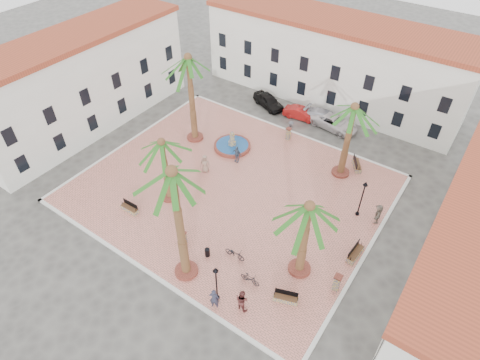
{
  "coord_description": "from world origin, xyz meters",
  "views": [
    {
      "loc": [
        16.02,
        -21.55,
        25.26
      ],
      "look_at": [
        1.0,
        0.0,
        1.6
      ],
      "focal_mm": 30.0,
      "sensor_mm": 36.0,
      "label": 1
    }
  ],
  "objects": [
    {
      "name": "pedestrian_east",
      "position": [
        12.4,
        3.61,
        1.07
      ],
      "size": [
        0.98,
        1.8,
        1.85
      ],
      "primitive_type": "imported",
      "rotation": [
        0.0,
        0.0,
        -1.3
      ],
      "color": "gray",
      "rests_on": "plaza"
    },
    {
      "name": "palm_s",
      "position": [
        2.66,
        -9.36,
        9.03
      ],
      "size": [
        5.67,
        5.67,
        10.29
      ],
      "color": "brown",
      "rests_on": "plaza"
    },
    {
      "name": "kerb_n",
      "position": [
        0.0,
        11.0,
        0.08
      ],
      "size": [
        26.3,
        0.3,
        0.16
      ],
      "primitive_type": "cube",
      "color": "silver",
      "rests_on": "ground"
    },
    {
      "name": "plaza",
      "position": [
        0.0,
        0.0,
        0.07
      ],
      "size": [
        26.0,
        22.0,
        0.15
      ],
      "primitive_type": "cube",
      "color": "#DE8170",
      "rests_on": "ground"
    },
    {
      "name": "lamppost_e",
      "position": [
        10.81,
        3.45,
        2.7
      ],
      "size": [
        0.41,
        0.41,
        3.76
      ],
      "color": "black",
      "rests_on": "plaza"
    },
    {
      "name": "bicycle_a",
      "position": [
        4.84,
        -6.2,
        0.6
      ],
      "size": [
        1.74,
        0.65,
        0.9
      ],
      "primitive_type": "imported",
      "rotation": [
        0.0,
        0.0,
        1.6
      ],
      "color": "black",
      "rests_on": "plaza"
    },
    {
      "name": "bicycle_b",
      "position": [
        7.07,
        -7.45,
        0.62
      ],
      "size": [
        1.58,
        0.48,
        0.94
      ],
      "primitive_type": "imported",
      "rotation": [
        0.0,
        0.0,
        1.6
      ],
      "color": "black",
      "rests_on": "plaza"
    },
    {
      "name": "bench_ne",
      "position": [
        8.28,
        9.28,
        0.43
      ],
      "size": [
        1.49,
        1.91,
        1.0
      ],
      "rotation": [
        0.0,
        0.0,
        2.13
      ],
      "color": "gray",
      "rests_on": "plaza"
    },
    {
      "name": "kerb_e",
      "position": [
        13.0,
        0.0,
        0.08
      ],
      "size": [
        0.3,
        22.3,
        0.16
      ],
      "primitive_type": "cube",
      "color": "silver",
      "rests_on": "ground"
    },
    {
      "name": "fountain",
      "position": [
        -3.44,
        4.99,
        0.41
      ],
      "size": [
        3.75,
        3.75,
        1.94
      ],
      "color": "brown",
      "rests_on": "plaza"
    },
    {
      "name": "litter_bin",
      "position": [
        3.01,
        -7.28,
        0.53
      ],
      "size": [
        0.39,
        0.39,
        0.75
      ],
      "primitive_type": "cylinder",
      "color": "black",
      "rests_on": "plaza"
    },
    {
      "name": "pedestrian_fountain_a",
      "position": [
        -3.37,
        0.48,
        1.08
      ],
      "size": [
        1.08,
        0.95,
        1.85
      ],
      "primitive_type": "imported",
      "rotation": [
        0.0,
        0.0,
        0.49
      ],
      "color": "#997865",
      "rests_on": "plaza"
    },
    {
      "name": "pedestrian_north",
      "position": [
        0.29,
        10.4,
        0.99
      ],
      "size": [
        0.64,
        1.09,
        1.67
      ],
      "primitive_type": "imported",
      "rotation": [
        0.0,
        0.0,
        1.55
      ],
      "color": "#4B4C51",
      "rests_on": "plaza"
    },
    {
      "name": "lamppost_s",
      "position": [
        5.89,
        -9.81,
        2.57
      ],
      "size": [
        0.39,
        0.39,
        3.57
      ],
      "color": "black",
      "rests_on": "plaza"
    },
    {
      "name": "building_west",
      "position": [
        -19.0,
        0.0,
        5.02
      ],
      "size": [
        6.4,
        24.4,
        10.0
      ],
      "rotation": [
        0.0,
        0.0,
        1.57
      ],
      "color": "white",
      "rests_on": "ground"
    },
    {
      "name": "car_black",
      "position": [
        -4.72,
        14.06,
        0.75
      ],
      "size": [
        4.77,
        3.3,
        1.51
      ],
      "primitive_type": "imported",
      "rotation": [
        0.0,
        0.0,
        1.19
      ],
      "color": "black",
      "rests_on": "ground"
    },
    {
      "name": "car_red",
      "position": [
        -0.38,
        14.01,
        0.66
      ],
      "size": [
        4.14,
        1.92,
        1.32
      ],
      "primitive_type": "imported",
      "rotation": [
        0.0,
        0.0,
        1.71
      ],
      "color": "#A41513",
      "rests_on": "ground"
    },
    {
      "name": "kerb_s",
      "position": [
        0.0,
        -11.0,
        0.08
      ],
      "size": [
        26.3,
        0.3,
        0.16
      ],
      "primitive_type": "cube",
      "color": "silver",
      "rests_on": "ground"
    },
    {
      "name": "bench_s",
      "position": [
        -5.44,
        -7.35,
        0.41
      ],
      "size": [
        1.73,
        0.56,
        0.91
      ],
      "rotation": [
        0.0,
        0.0,
        0.02
      ],
      "color": "gray",
      "rests_on": "plaza"
    },
    {
      "name": "bench_se",
      "position": [
        9.93,
        -7.22,
        0.41
      ],
      "size": [
        1.81,
        1.09,
        0.92
      ],
      "rotation": [
        0.0,
        0.0,
        0.35
      ],
      "color": "gray",
      "rests_on": "plaza"
    },
    {
      "name": "kerb_w",
      "position": [
        -13.0,
        0.0,
        0.08
      ],
      "size": [
        0.3,
        22.3,
        0.16
      ],
      "primitive_type": "cube",
      "color": "silver",
      "rests_on": "ground"
    },
    {
      "name": "car_white",
      "position": [
        3.52,
        14.36,
        0.72
      ],
      "size": [
        5.47,
        3.06,
        1.45
      ],
      "primitive_type": "imported",
      "rotation": [
        0.0,
        0.0,
        1.44
      ],
      "color": "silver",
      "rests_on": "ground"
    },
    {
      "name": "building_north",
      "position": [
        -0.0,
        19.99,
        4.77
      ],
      "size": [
        30.4,
        7.4,
        9.5
      ],
      "color": "white",
      "rests_on": "ground"
    },
    {
      "name": "car_silver",
      "position": [
        2.29,
        14.74,
        0.71
      ],
      "size": [
        4.94,
        2.07,
        1.42
      ],
      "primitive_type": "imported",
      "rotation": [
        0.0,
        0.0,
        1.59
      ],
      "color": "silver",
      "rests_on": "ground"
    },
    {
      "name": "palm_e",
      "position": [
        9.46,
        -4.37,
        6.08
      ],
      "size": [
        5.52,
        5.52,
        7.18
      ],
      "color": "brown",
      "rests_on": "plaza"
    },
    {
      "name": "bollard_n",
      "position": [
        0.54,
        9.5,
        0.87
      ],
      "size": [
        0.52,
        0.52,
        1.39
      ],
      "rotation": [
        0.0,
        0.0,
        -0.05
      ],
      "color": "gray",
      "rests_on": "plaza"
    },
    {
      "name": "bench_e",
      "position": [
        12.38,
        -0.82,
        0.44
      ],
      "size": [
        0.72,
        1.98,
        1.03
      ],
      "rotation": [
        0.0,
        0.0,
        1.5
      ],
      "color": "gray",
      "rests_on": "plaza"
    },
    {
      "name": "bollard_se",
      "position": [
        0.77,
        -7.41,
        0.82
      ],
      "size": [
        0.56,
        0.56,
        1.29
      ],
      "rotation": [
        0.0,
        0.0,
        0.24
      ],
      "color": "gray",
      "rests_on": "plaza"
    },
    {
      "name": "bollard_e",
      "position": [
        12.4,
        -4.37,
        0.95
      ],
      "size": [
        0.59,
        0.59,
        1.54
      ],
      "rotation": [
        0.0,
        0.0,
        0.07
      ],
      "color": "gray",
      "rests_on": "plaza"
    },
    {
      "name": "palm_ne",
      "position": [
        7.36,
        7.62,
        6.6
      ],
      "size": [
        5.43,
        5.43,
        7.7
      ],
      "color": "brown",
      "rests_on": "plaza"
    },
    {
      "name": "ground",
      "position": [
        0.0,
        0.0,
        0.0
      ],
      "size": [
        120.0,
        120.0,
        0.0
      ],
      "primitive_type": "plane",
      "color": "#56544F",
      "rests_on": "ground"
    },
    {
      "name": "cyclist_b",
      "position": [
        7.72,
        -9.42,
        1.11
      ],
      "size": [
        0.98,
        0.8,
        1.91
      ],
      "primitive_type": "imported",
      "rotation": [
        0.0,
        0.0,
        3.06
      ],
      "color": "#592726",
      "rests_on": "plaza"
    },
    {
      "name": "palm_nw",
      "position": [
        -7.63,
        4.08,
        8.25
      ],
      "size": [
        5.59,
        5.59,
        9.46
      ],
      "color": "brown",
      "rests_on": "plaza"
    },
    {
      "name": "pedestrian_fountain_b",
      "position": [
        -1.77,
        3.42,
        1.05
      ],
      "size": [
        1.05,
        0.44,
        1.79
      ],
      "primitive_type": "imported",
      "rotation": [
        0.0,
        0.0,
        -0.01
      ],
      "color": "#3B4D64",
      "rests_on": "plaza"
    },
    {
      "name": "palm_sw",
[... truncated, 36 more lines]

